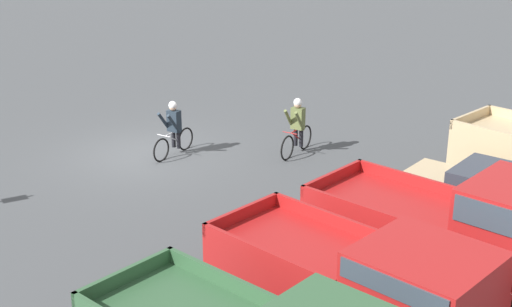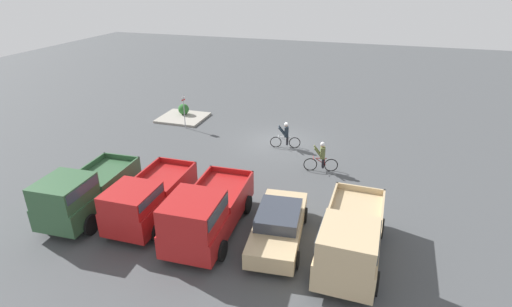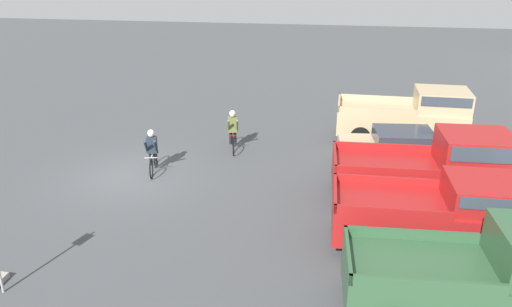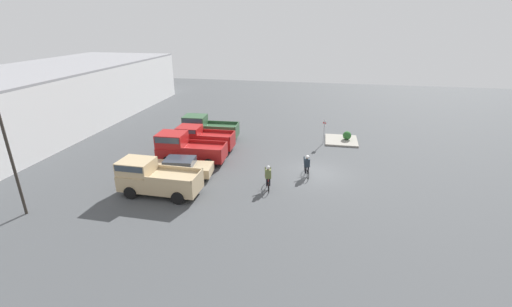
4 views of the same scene
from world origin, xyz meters
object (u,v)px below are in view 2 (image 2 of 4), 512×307
Objects in this scene: fire_lane_sign at (184,108)px; cyclist_0 at (286,135)px; sedan_0 at (279,225)px; cyclist_1 at (322,156)px; pickup_truck_0 at (351,238)px; pickup_truck_3 at (84,192)px; pickup_truck_2 at (148,198)px; pickup_truck_1 at (205,212)px; shrub at (184,109)px.

cyclist_0 is at bearing 171.02° from fire_lane_sign.
sedan_0 is 2.67× the size of cyclist_1.
sedan_0 is 9.23m from cyclist_0.
pickup_truck_3 is at bearing 0.81° from pickup_truck_0.
pickup_truck_2 is at bearing -169.25° from pickup_truck_3.
fire_lane_sign is at bearing -47.99° from sedan_0.
fire_lane_sign is at bearing -71.11° from pickup_truck_2.
pickup_truck_3 is at bearing 5.50° from sedan_0.
cyclist_0 is at bearing -64.23° from pickup_truck_0.
pickup_truck_2 is (8.38, -0.37, -0.09)m from pickup_truck_0.
cyclist_1 is (-2.54, 2.47, 0.03)m from cyclist_0.
sedan_0 is (2.79, -0.65, -0.46)m from pickup_truck_0.
cyclist_0 is 0.78× the size of fire_lane_sign.
cyclist_1 is (-6.25, -6.85, -0.25)m from pickup_truck_2.
sedan_0 is at bearing -13.12° from pickup_truck_0.
pickup_truck_3 is (5.60, 0.10, -0.01)m from pickup_truck_1.
sedan_0 is 2.65× the size of cyclist_0.
cyclist_1 is 12.47m from shrub.
pickup_truck_3 reaches higher than pickup_truck_2.
pickup_truck_3 is at bearing 10.75° from pickup_truck_2.
pickup_truck_0 reaches higher than cyclist_0.
sedan_0 is 8.43m from pickup_truck_3.
sedan_0 is 0.98× the size of pickup_truck_2.
pickup_truck_0 is 11.17m from pickup_truck_3.
fire_lane_sign is (7.29, -1.15, 0.60)m from cyclist_0.
pickup_truck_3 is 2.89× the size of cyclist_1.
sedan_0 reaches higher than shrub.
pickup_truck_3 is at bearing 1.01° from pickup_truck_1.
pickup_truck_2 is 0.94× the size of pickup_truck_3.
cyclist_0 is at bearing -123.39° from pickup_truck_3.
fire_lane_sign is at bearing -8.98° from cyclist_0.
pickup_truck_3 is 6.62× the size of shrub.
pickup_truck_2 reaches higher than cyclist_1.
cyclist_1 reaches higher than shrub.
shrub is at bearing -61.19° from fire_lane_sign.
pickup_truck_1 is (5.57, 0.06, 0.03)m from pickup_truck_0.
sedan_0 is at bearing 84.33° from cyclist_1.
pickup_truck_3 is 11.03m from fire_lane_sign.
shrub is (7.60, -13.08, -0.65)m from pickup_truck_1.
pickup_truck_2 is at bearing -8.67° from pickup_truck_1.
pickup_truck_3 is (11.17, 0.16, 0.01)m from pickup_truck_0.
pickup_truck_0 reaches higher than shrub.
pickup_truck_1 reaches higher than fire_lane_sign.
pickup_truck_1 reaches higher than shrub.
fire_lane_sign is at bearing -59.59° from pickup_truck_1.
shrub is (2.00, -13.18, -0.64)m from pickup_truck_3.
pickup_truck_1 reaches higher than cyclist_0.
cyclist_0 is (1.89, -9.04, 0.09)m from sedan_0.
fire_lane_sign is (3.58, -10.47, 0.32)m from pickup_truck_2.
cyclist_0 is (-3.71, -9.32, -0.28)m from pickup_truck_2.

